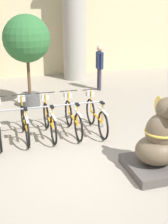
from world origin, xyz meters
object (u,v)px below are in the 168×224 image
(elephant_statue, at_px, (160,143))
(bicycle_5, at_px, (73,117))
(person_pedestrian, at_px, (100,64))
(potted_tree, at_px, (27,42))
(bicycle_4, at_px, (49,120))
(bicycle_3, at_px, (25,122))
(bicycle_6, at_px, (96,116))

(elephant_statue, bearing_deg, bicycle_5, 116.46)
(person_pedestrian, distance_m, potted_tree, 3.22)
(bicycle_4, bearing_deg, bicycle_3, 179.03)
(bicycle_3, bearing_deg, potted_tree, 80.11)
(elephant_statue, distance_m, potted_tree, 5.47)
(bicycle_3, bearing_deg, bicycle_4, -0.97)
(bicycle_6, relative_size, potted_tree, 0.61)
(bicycle_4, relative_size, potted_tree, 0.61)
(bicycle_5, height_order, person_pedestrian, person_pedestrian)
(bicycle_5, distance_m, elephant_statue, 2.66)
(bicycle_6, xyz_separation_m, potted_tree, (-1.43, 2.55, 1.66))
(person_pedestrian, bearing_deg, bicycle_3, -131.25)
(bicycle_4, bearing_deg, bicycle_6, -2.15)
(bicycle_4, xyz_separation_m, potted_tree, (-0.19, 2.50, 1.66))
(elephant_statue, bearing_deg, bicycle_4, 127.18)
(bicycle_5, distance_m, bicycle_6, 0.62)
(bicycle_5, xyz_separation_m, elephant_statue, (1.18, -2.38, 0.19))
(person_pedestrian, bearing_deg, bicycle_4, -125.25)
(potted_tree, bearing_deg, bicycle_5, -72.13)
(bicycle_3, height_order, bicycle_6, same)
(elephant_statue, bearing_deg, bicycle_6, 103.52)
(bicycle_5, height_order, potted_tree, potted_tree)
(elephant_statue, xyz_separation_m, potted_tree, (-1.99, 4.88, 1.47))
(bicycle_5, bearing_deg, potted_tree, 107.87)
(bicycle_5, height_order, bicycle_6, same)
(person_pedestrian, relative_size, potted_tree, 0.59)
(bicycle_3, distance_m, bicycle_5, 1.24)
(bicycle_3, height_order, bicycle_4, same)
(bicycle_3, xyz_separation_m, bicycle_4, (0.62, -0.01, 0.00))
(bicycle_3, distance_m, person_pedestrian, 4.94)
(bicycle_4, xyz_separation_m, person_pedestrian, (2.61, 3.70, 0.60))
(bicycle_5, xyz_separation_m, potted_tree, (-0.81, 2.51, 1.66))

